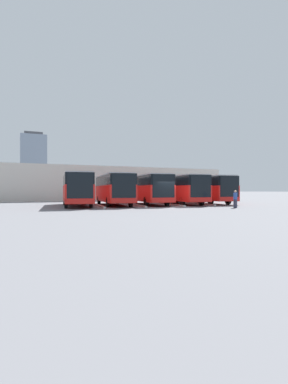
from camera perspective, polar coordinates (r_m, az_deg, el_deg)
name	(u,v)px	position (r m, az deg, el deg)	size (l,w,h in m)	color
ground_plane	(170,207)	(29.48, 4.94, -2.89)	(600.00, 600.00, 0.00)	slate
bus_0	(205,189)	(38.49, 11.59, 0.63)	(3.94, 11.44, 3.35)	red
curb_divider_0	(199,204)	(36.02, 10.45, -2.19)	(0.24, 7.57, 0.15)	#B2B2AD
bus_1	(179,189)	(35.89, 6.76, 0.66)	(3.94, 11.44, 3.35)	red
curb_divider_1	(171,204)	(33.50, 5.18, -2.38)	(0.24, 7.57, 0.15)	#B2B2AD
bus_2	(147,188)	(34.40, 0.61, 0.68)	(3.94, 11.44, 3.35)	red
curb_divider_2	(136,205)	(32.13, -1.49, -2.49)	(0.24, 7.57, 0.15)	#B2B2AD
bus_3	(113,188)	(33.05, -5.85, 0.69)	(3.94, 11.44, 3.35)	red
curb_divider_3	(99,206)	(30.94, -8.51, -2.60)	(0.24, 7.57, 0.15)	#B2B2AD
bus_4	(76,188)	(32.03, -12.74, 0.70)	(3.94, 11.44, 3.35)	red
pedestrian	(235,198)	(29.22, 17.00, -1.19)	(0.43, 0.43, 1.66)	#38384C
station_building	(102,184)	(53.39, -8.09, 1.53)	(41.27, 14.99, 5.51)	beige
office_tower	(33,163)	(268.02, -20.34, 5.14)	(20.46, 20.46, 49.76)	#7F8EA3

